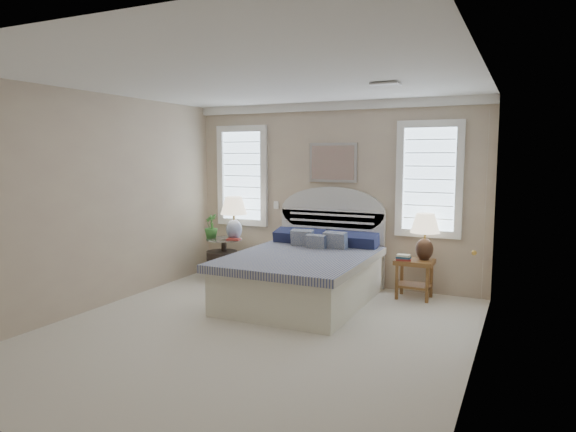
# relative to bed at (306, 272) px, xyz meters

# --- Properties ---
(floor) EXTENTS (4.50, 5.00, 0.01)m
(floor) POSITION_rel_bed_xyz_m (0.00, -1.46, -0.39)
(floor) COLOR beige
(floor) RESTS_ON ground
(ceiling) EXTENTS (4.50, 5.00, 0.01)m
(ceiling) POSITION_rel_bed_xyz_m (0.00, -1.46, 2.31)
(ceiling) COLOR white
(ceiling) RESTS_ON wall_back
(wall_back) EXTENTS (4.50, 0.02, 2.70)m
(wall_back) POSITION_rel_bed_xyz_m (0.00, 1.04, 0.96)
(wall_back) COLOR tan
(wall_back) RESTS_ON floor
(wall_left) EXTENTS (0.02, 5.00, 2.70)m
(wall_left) POSITION_rel_bed_xyz_m (-2.25, -1.46, 0.96)
(wall_left) COLOR tan
(wall_left) RESTS_ON floor
(wall_right) EXTENTS (0.02, 5.00, 2.70)m
(wall_right) POSITION_rel_bed_xyz_m (2.25, -1.46, 0.96)
(wall_right) COLOR tan
(wall_right) RESTS_ON floor
(crown_molding) EXTENTS (4.50, 0.08, 0.12)m
(crown_molding) POSITION_rel_bed_xyz_m (0.00, 1.00, 2.25)
(crown_molding) COLOR white
(crown_molding) RESTS_ON wall_back
(hvac_vent) EXTENTS (0.30, 0.20, 0.02)m
(hvac_vent) POSITION_rel_bed_xyz_m (1.20, -0.66, 2.29)
(hvac_vent) COLOR #B2B2B2
(hvac_vent) RESTS_ON ceiling
(switch_plate) EXTENTS (0.08, 0.01, 0.12)m
(switch_plate) POSITION_rel_bed_xyz_m (-0.95, 1.03, 0.76)
(switch_plate) COLOR white
(switch_plate) RESTS_ON wall_back
(window_left) EXTENTS (0.90, 0.06, 1.60)m
(window_left) POSITION_rel_bed_xyz_m (-1.55, 1.02, 1.21)
(window_left) COLOR silver
(window_left) RESTS_ON wall_back
(window_right) EXTENTS (0.90, 0.06, 1.60)m
(window_right) POSITION_rel_bed_xyz_m (1.40, 1.02, 1.21)
(window_right) COLOR silver
(window_right) RESTS_ON wall_back
(painting) EXTENTS (0.74, 0.04, 0.58)m
(painting) POSITION_rel_bed_xyz_m (0.00, 1.00, 1.43)
(painting) COLOR silver
(painting) RESTS_ON wall_back
(closet_door) EXTENTS (0.02, 1.80, 2.40)m
(closet_door) POSITION_rel_bed_xyz_m (2.23, -0.26, 0.81)
(closet_door) COLOR white
(closet_door) RESTS_ON floor
(bed) EXTENTS (1.72, 2.28, 1.47)m
(bed) POSITION_rel_bed_xyz_m (0.00, 0.00, 0.00)
(bed) COLOR #EBE9CE
(bed) RESTS_ON floor
(side_table_left) EXTENTS (0.56, 0.56, 0.63)m
(side_table_left) POSITION_rel_bed_xyz_m (-1.65, 0.59, 0.00)
(side_table_left) COLOR black
(side_table_left) RESTS_ON floor
(nightstand_right) EXTENTS (0.50, 0.40, 0.53)m
(nightstand_right) POSITION_rel_bed_xyz_m (1.30, 0.69, 0.00)
(nightstand_right) COLOR olive
(nightstand_right) RESTS_ON floor
(floor_pot) EXTENTS (0.60, 0.60, 0.44)m
(floor_pot) POSITION_rel_bed_xyz_m (-1.66, 0.55, -0.17)
(floor_pot) COLOR black
(floor_pot) RESTS_ON floor
(lamp_left) EXTENTS (0.44, 0.44, 0.67)m
(lamp_left) POSITION_rel_bed_xyz_m (-1.49, 0.65, 0.65)
(lamp_left) COLOR silver
(lamp_left) RESTS_ON side_table_left
(lamp_right) EXTENTS (0.47, 0.47, 0.63)m
(lamp_right) POSITION_rel_bed_xyz_m (1.41, 0.77, 0.53)
(lamp_right) COLOR black
(lamp_right) RESTS_ON nightstand_right
(potted_plant) EXTENTS (0.27, 0.27, 0.38)m
(potted_plant) POSITION_rel_bed_xyz_m (-1.85, 0.55, 0.43)
(potted_plant) COLOR #2B6D2C
(potted_plant) RESTS_ON side_table_left
(books_left) EXTENTS (0.22, 0.18, 0.03)m
(books_left) POSITION_rel_bed_xyz_m (-1.43, 0.52, 0.26)
(books_left) COLOR maroon
(books_left) RESTS_ON side_table_left
(books_right) EXTENTS (0.20, 0.15, 0.08)m
(books_right) POSITION_rel_bed_xyz_m (1.17, 0.59, 0.18)
(books_right) COLOR maroon
(books_right) RESTS_ON nightstand_right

